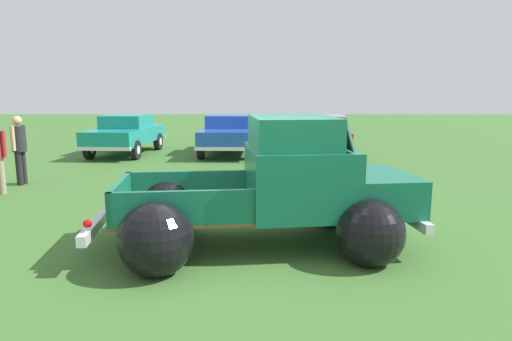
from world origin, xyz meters
name	(u,v)px	position (x,y,z in m)	size (l,w,h in m)	color
ground_plane	(255,245)	(0.00, 0.00, 0.00)	(80.00, 80.00, 0.00)	#3D6B2D
vintage_pickup_truck	(281,195)	(0.39, 0.05, 0.76)	(4.81, 3.20, 1.96)	black
show_car_0	(126,133)	(-4.92, 9.99, 0.78)	(2.05, 4.29, 1.43)	black
show_car_1	(229,133)	(-1.10, 10.13, 0.78)	(1.99, 4.38, 1.43)	black
show_car_2	(323,134)	(2.33, 9.78, 0.78)	(2.32, 4.49, 1.43)	black
spectator_1	(19,146)	(-5.86, 4.39, 0.97)	(0.36, 0.53, 1.70)	black
lane_cone_0	(409,198)	(2.85, 1.75, 0.31)	(0.36, 0.36, 0.63)	black
lane_cone_1	(378,195)	(2.35, 2.01, 0.31)	(0.36, 0.36, 0.63)	black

